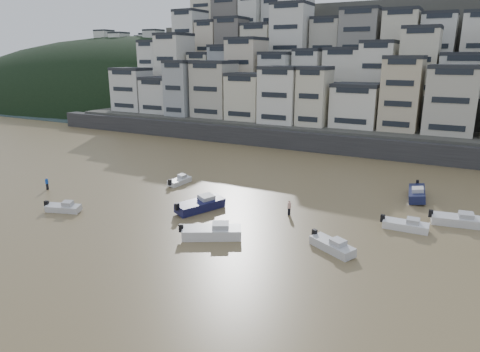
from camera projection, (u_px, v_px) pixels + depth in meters
The scene contains 14 objects.
sea_strip at pixel (134, 94), 202.52m from camera, with size 340.00×340.00×0.00m, color #445561.
harbor_wall at pixel (336, 144), 79.62m from camera, with size 140.00×3.00×3.50m, color #38383A.
hillside at pixel (401, 75), 108.24m from camera, with size 141.04×66.00×50.00m.
headland at pixel (145, 98), 187.21m from camera, with size 216.00×135.00×53.33m.
boat_j at pixel (63, 207), 49.73m from camera, with size 4.45×1.46×1.21m, color silver, non-canonical shape.
boat_a at pixel (212, 230), 42.40m from camera, with size 6.42×2.10×1.75m, color white, non-canonical shape.
boat_g at pixel (458, 219), 45.70m from camera, with size 5.66×1.85×1.54m, color silver, non-canonical shape.
boat_d at pixel (406, 224), 44.51m from camera, with size 4.94×1.62×1.35m, color white, non-canonical shape.
boat_c at pixel (200, 203), 50.02m from camera, with size 6.66×2.18×1.82m, color #151743, non-canonical shape.
boat_f at pixel (180, 180), 60.50m from camera, with size 4.40×1.44×1.20m, color white, non-canonical shape.
boat_i at pixel (417, 192), 54.28m from camera, with size 6.58×2.15×1.79m, color #141A40, non-canonical shape.
boat_b at pixel (332, 244), 39.69m from camera, with size 5.13×1.68×1.40m, color silver, non-canonical shape.
person_blue at pixel (47, 183), 58.00m from camera, with size 0.44×0.44×1.74m, color blue, non-canonical shape.
person_pink at pixel (289, 208), 48.67m from camera, with size 0.44×0.44×1.74m, color beige, non-canonical shape.
Camera 1 is at (31.22, -12.42, 17.52)m, focal length 32.00 mm.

